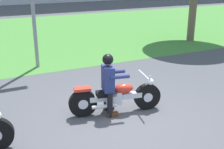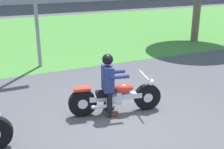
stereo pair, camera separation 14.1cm
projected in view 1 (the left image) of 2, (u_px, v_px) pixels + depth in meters
ground at (122, 121)px, 6.34m from camera, size 120.00×120.00×0.00m
grass_verge at (32, 35)px, 14.66m from camera, size 60.00×12.00×0.01m
motorcycle_lead at (116, 97)px, 6.60m from camera, size 2.10×0.73×0.87m
rider_lead at (109, 80)px, 6.42m from camera, size 0.61×0.53×1.39m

